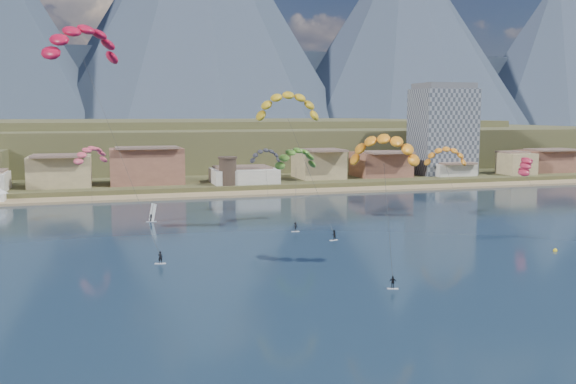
{
  "coord_description": "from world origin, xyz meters",
  "views": [
    {
      "loc": [
        -29.83,
        -70.67,
        23.43
      ],
      "look_at": [
        0.0,
        32.0,
        10.0
      ],
      "focal_mm": 39.07,
      "sensor_mm": 36.0,
      "label": 1
    }
  ],
  "objects_px": {
    "kitesurfer_orange": "(384,145)",
    "kitesurfer_red": "(82,38)",
    "apartment_tower": "(443,129)",
    "kitesurfer_yellow": "(288,102)",
    "windsurfer": "(152,216)",
    "buoy": "(555,251)",
    "kitesurfer_green": "(296,155)",
    "watchtower": "(228,171)"
  },
  "relations": [
    {
      "from": "kitesurfer_green",
      "to": "buoy",
      "type": "height_order",
      "value": "kitesurfer_green"
    },
    {
      "from": "watchtower",
      "to": "kitesurfer_orange",
      "type": "xyz_separation_m",
      "value": [
        5.7,
        -97.52,
        12.31
      ]
    },
    {
      "from": "watchtower",
      "to": "kitesurfer_red",
      "type": "relative_size",
      "value": 0.21
    },
    {
      "from": "kitesurfer_green",
      "to": "buoy",
      "type": "bearing_deg",
      "value": -48.96
    },
    {
      "from": "kitesurfer_red",
      "to": "windsurfer",
      "type": "xyz_separation_m",
      "value": [
        12.26,
        24.29,
        -34.8
      ]
    },
    {
      "from": "windsurfer",
      "to": "kitesurfer_yellow",
      "type": "bearing_deg",
      "value": -36.41
    },
    {
      "from": "kitesurfer_orange",
      "to": "kitesurfer_green",
      "type": "distance_m",
      "value": 40.68
    },
    {
      "from": "apartment_tower",
      "to": "buoy",
      "type": "relative_size",
      "value": 44.01
    },
    {
      "from": "kitesurfer_orange",
      "to": "kitesurfer_green",
      "type": "relative_size",
      "value": 1.26
    },
    {
      "from": "watchtower",
      "to": "kitesurfer_green",
      "type": "xyz_separation_m",
      "value": [
        4.05,
        -57.08,
        8.16
      ]
    },
    {
      "from": "kitesurfer_orange",
      "to": "kitesurfer_red",
      "type": "bearing_deg",
      "value": 149.39
    },
    {
      "from": "windsurfer",
      "to": "apartment_tower",
      "type": "bearing_deg",
      "value": 30.09
    },
    {
      "from": "kitesurfer_orange",
      "to": "buoy",
      "type": "bearing_deg",
      "value": 1.63
    },
    {
      "from": "apartment_tower",
      "to": "buoy",
      "type": "xyz_separation_m",
      "value": [
        -41.56,
        -110.59,
        -17.7
      ]
    },
    {
      "from": "kitesurfer_orange",
      "to": "kitesurfer_green",
      "type": "bearing_deg",
      "value": 92.33
    },
    {
      "from": "apartment_tower",
      "to": "kitesurfer_orange",
      "type": "bearing_deg",
      "value": -123.67
    },
    {
      "from": "watchtower",
      "to": "kitesurfer_orange",
      "type": "height_order",
      "value": "kitesurfer_orange"
    },
    {
      "from": "apartment_tower",
      "to": "watchtower",
      "type": "distance_m",
      "value": 82.02
    },
    {
      "from": "kitesurfer_yellow",
      "to": "kitesurfer_orange",
      "type": "xyz_separation_m",
      "value": [
        6.09,
        -31.43,
        -6.96
      ]
    },
    {
      "from": "watchtower",
      "to": "buoy",
      "type": "distance_m",
      "value": 104.14
    },
    {
      "from": "windsurfer",
      "to": "kitesurfer_red",
      "type": "bearing_deg",
      "value": -116.78
    },
    {
      "from": "buoy",
      "to": "kitesurfer_green",
      "type": "bearing_deg",
      "value": 131.04
    },
    {
      "from": "windsurfer",
      "to": "watchtower",
      "type": "bearing_deg",
      "value": 61.37
    },
    {
      "from": "watchtower",
      "to": "kitesurfer_orange",
      "type": "distance_m",
      "value": 98.46
    },
    {
      "from": "kitesurfer_red",
      "to": "kitesurfer_green",
      "type": "distance_m",
      "value": 49.5
    },
    {
      "from": "watchtower",
      "to": "kitesurfer_yellow",
      "type": "relative_size",
      "value": 0.29
    },
    {
      "from": "kitesurfer_red",
      "to": "kitesurfer_yellow",
      "type": "height_order",
      "value": "kitesurfer_red"
    },
    {
      "from": "kitesurfer_green",
      "to": "windsurfer",
      "type": "height_order",
      "value": "kitesurfer_green"
    },
    {
      "from": "kitesurfer_orange",
      "to": "watchtower",
      "type": "bearing_deg",
      "value": 93.35
    },
    {
      "from": "apartment_tower",
      "to": "buoy",
      "type": "height_order",
      "value": "apartment_tower"
    },
    {
      "from": "kitesurfer_red",
      "to": "windsurfer",
      "type": "height_order",
      "value": "kitesurfer_red"
    },
    {
      "from": "apartment_tower",
      "to": "buoy",
      "type": "bearing_deg",
      "value": -110.6
    },
    {
      "from": "watchtower",
      "to": "buoy",
      "type": "relative_size",
      "value": 11.83
    },
    {
      "from": "apartment_tower",
      "to": "kitesurfer_yellow",
      "type": "distance_m",
      "value": 113.74
    },
    {
      "from": "buoy",
      "to": "kitesurfer_orange",
      "type": "bearing_deg",
      "value": -178.37
    },
    {
      "from": "windsurfer",
      "to": "buoy",
      "type": "xyz_separation_m",
      "value": [
        64.28,
        -49.26,
        -1.12
      ]
    },
    {
      "from": "kitesurfer_yellow",
      "to": "watchtower",
      "type": "bearing_deg",
      "value": 89.66
    },
    {
      "from": "kitesurfer_red",
      "to": "buoy",
      "type": "height_order",
      "value": "kitesurfer_red"
    },
    {
      "from": "watchtower",
      "to": "kitesurfer_orange",
      "type": "relative_size",
      "value": 0.38
    },
    {
      "from": "watchtower",
      "to": "kitesurfer_green",
      "type": "bearing_deg",
      "value": -85.94
    },
    {
      "from": "apartment_tower",
      "to": "kitesurfer_yellow",
      "type": "relative_size",
      "value": 1.09
    },
    {
      "from": "kitesurfer_yellow",
      "to": "kitesurfer_green",
      "type": "relative_size",
      "value": 1.62
    }
  ]
}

